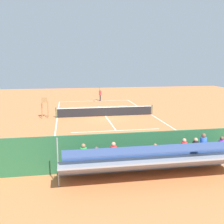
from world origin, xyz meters
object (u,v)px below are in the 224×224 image
(tennis_racket, at_px, (96,101))
(tennis_ball_near, at_px, (117,104))
(umpire_chair, at_px, (45,105))
(tennis_player, at_px, (100,94))
(equipment_bag, at_px, (168,159))
(bleacher_stand, at_px, (152,160))
(courtside_bench, at_px, (191,150))
(tennis_net, at_px, (105,111))

(tennis_racket, xyz_separation_m, tennis_ball_near, (-2.54, 3.05, 0.02))
(umpire_chair, relative_size, tennis_player, 1.11)
(equipment_bag, bearing_deg, tennis_racket, -86.56)
(tennis_player, height_order, tennis_racket, tennis_player)
(bleacher_stand, bearing_deg, courtside_bench, -146.25)
(tennis_racket, bearing_deg, tennis_player, 178.67)
(courtside_bench, relative_size, tennis_ball_near, 27.27)
(tennis_ball_near, bearing_deg, tennis_racket, -50.25)
(tennis_net, bearing_deg, tennis_ball_near, -109.10)
(tennis_ball_near, bearing_deg, umpire_chair, 41.14)
(bleacher_stand, xyz_separation_m, tennis_ball_near, (-2.72, -23.23, -0.92))
(tennis_net, bearing_deg, tennis_player, -94.48)
(courtside_bench, height_order, tennis_ball_near, courtside_bench)
(tennis_net, relative_size, tennis_player, 5.35)
(courtside_bench, distance_m, tennis_ball_near, 21.18)
(courtside_bench, xyz_separation_m, tennis_racket, (2.89, -24.22, -0.54))
(tennis_net, height_order, equipment_bag, tennis_net)
(tennis_net, bearing_deg, tennis_racket, -91.02)
(equipment_bag, bearing_deg, bleacher_stand, 49.48)
(courtside_bench, distance_m, tennis_player, 24.32)
(tennis_net, height_order, bleacher_stand, bleacher_stand)
(bleacher_stand, xyz_separation_m, umpire_chair, (6.21, -15.42, 0.36))
(tennis_player, distance_m, tennis_ball_near, 3.71)
(tennis_net, height_order, umpire_chair, umpire_chair)
(umpire_chair, distance_m, tennis_ball_near, 11.93)
(bleacher_stand, relative_size, tennis_player, 4.70)
(equipment_bag, distance_m, tennis_racket, 24.40)
(courtside_bench, relative_size, tennis_racket, 3.07)
(tennis_net, distance_m, equipment_bag, 13.51)
(courtside_bench, height_order, tennis_player, tennis_player)
(tennis_net, distance_m, tennis_racket, 10.96)
(bleacher_stand, relative_size, equipment_bag, 10.07)
(courtside_bench, bearing_deg, tennis_net, -76.90)
(tennis_net, xyz_separation_m, courtside_bench, (-3.09, 13.27, 0.06))
(tennis_player, distance_m, tennis_racket, 1.20)
(umpire_chair, height_order, tennis_racket, umpire_chair)
(umpire_chair, height_order, courtside_bench, umpire_chair)
(umpire_chair, relative_size, tennis_ball_near, 32.42)
(tennis_net, height_order, courtside_bench, tennis_net)
(umpire_chair, xyz_separation_m, tennis_racket, (-6.39, -10.86, -1.30))
(tennis_net, relative_size, equipment_bag, 11.44)
(equipment_bag, height_order, tennis_player, tennis_player)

